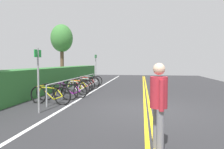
% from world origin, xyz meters
% --- Properties ---
extents(ground_plane, '(38.57, 13.39, 0.05)m').
position_xyz_m(ground_plane, '(0.00, 0.00, -0.03)').
color(ground_plane, '#2B2B2D').
extents(centre_line_yellow_inner, '(34.72, 0.10, 0.00)m').
position_xyz_m(centre_line_yellow_inner, '(0.00, -0.08, 0.00)').
color(centre_line_yellow_inner, gold).
rests_on(centre_line_yellow_inner, ground_plane).
extents(centre_line_yellow_outer, '(34.72, 0.10, 0.00)m').
position_xyz_m(centre_line_yellow_outer, '(0.00, 0.08, 0.00)').
color(centre_line_yellow_outer, gold).
rests_on(centre_line_yellow_outer, ground_plane).
extents(bike_lane_stripe_white, '(34.72, 0.12, 0.00)m').
position_xyz_m(bike_lane_stripe_white, '(0.00, 2.96, 0.00)').
color(bike_lane_stripe_white, white).
rests_on(bike_lane_stripe_white, ground_plane).
extents(bike_rack, '(7.45, 0.05, 0.83)m').
position_xyz_m(bike_rack, '(3.59, 3.68, 0.62)').
color(bike_rack, '#9EA0A5').
rests_on(bike_rack, ground_plane).
extents(bicycle_0, '(0.46, 1.81, 0.75)m').
position_xyz_m(bicycle_0, '(0.41, 3.78, 0.35)').
color(bicycle_0, black).
rests_on(bicycle_0, ground_plane).
extents(bicycle_1, '(0.52, 1.79, 0.78)m').
position_xyz_m(bicycle_1, '(1.22, 3.82, 0.37)').
color(bicycle_1, black).
rests_on(bicycle_1, ground_plane).
extents(bicycle_2, '(0.46, 1.78, 0.73)m').
position_xyz_m(bicycle_2, '(1.94, 3.55, 0.34)').
color(bicycle_2, black).
rests_on(bicycle_2, ground_plane).
extents(bicycle_3, '(0.56, 1.66, 0.77)m').
position_xyz_m(bicycle_3, '(2.86, 3.57, 0.36)').
color(bicycle_3, black).
rests_on(bicycle_3, ground_plane).
extents(bicycle_4, '(0.49, 1.67, 0.75)m').
position_xyz_m(bicycle_4, '(3.52, 3.69, 0.35)').
color(bicycle_4, black).
rests_on(bicycle_4, ground_plane).
extents(bicycle_5, '(0.46, 1.75, 0.69)m').
position_xyz_m(bicycle_5, '(4.38, 3.77, 0.32)').
color(bicycle_5, black).
rests_on(bicycle_5, ground_plane).
extents(bicycle_6, '(0.46, 1.77, 0.74)m').
position_xyz_m(bicycle_6, '(5.14, 3.65, 0.35)').
color(bicycle_6, black).
rests_on(bicycle_6, ground_plane).
extents(bicycle_7, '(0.48, 1.70, 0.75)m').
position_xyz_m(bicycle_7, '(5.93, 3.82, 0.35)').
color(bicycle_7, black).
rests_on(bicycle_7, ground_plane).
extents(bicycle_8, '(0.63, 1.66, 0.74)m').
position_xyz_m(bicycle_8, '(6.74, 3.80, 0.35)').
color(bicycle_8, black).
rests_on(bicycle_8, ground_plane).
extents(pedestrian, '(0.48, 0.32, 1.64)m').
position_xyz_m(pedestrian, '(-3.35, -0.11, 0.94)').
color(pedestrian, slate).
rests_on(pedestrian, ground_plane).
extents(sign_post_near, '(0.36, 0.06, 2.11)m').
position_xyz_m(sign_post_near, '(-1.01, 3.51, 1.28)').
color(sign_post_near, gray).
rests_on(sign_post_near, ground_plane).
extents(sign_post_far, '(0.36, 0.09, 2.28)m').
position_xyz_m(sign_post_far, '(8.13, 3.70, 1.37)').
color(sign_post_far, gray).
rests_on(sign_post_far, ground_plane).
extents(hedge_backdrop, '(16.40, 1.27, 1.32)m').
position_xyz_m(hedge_backdrop, '(5.09, 5.66, 0.66)').
color(hedge_backdrop, '#2D6B30').
rests_on(hedge_backdrop, ground_plane).
extents(tree_mid, '(2.09, 2.09, 5.27)m').
position_xyz_m(tree_mid, '(11.70, 7.85, 3.89)').
color(tree_mid, brown).
rests_on(tree_mid, ground_plane).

